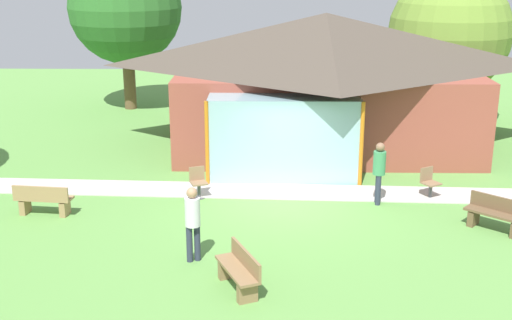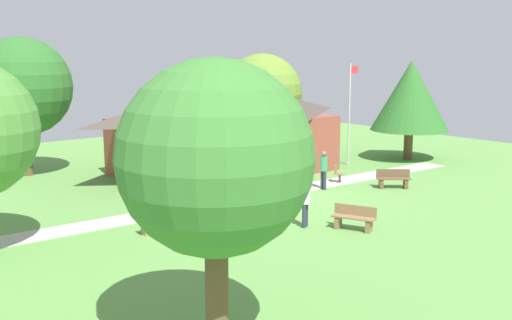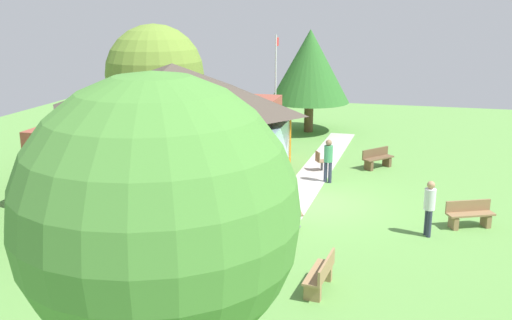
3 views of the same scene
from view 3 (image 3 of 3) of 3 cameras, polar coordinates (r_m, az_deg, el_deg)
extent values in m
plane|color=#609947|center=(20.41, 6.64, -4.28)|extent=(44.00, 44.00, 0.00)
cube|color=brown|center=(22.89, -8.11, 1.49)|extent=(10.02, 6.59, 2.81)
pyramid|color=#4C4238|center=(22.47, -8.33, 7.24)|extent=(11.02, 7.59, 1.83)
cube|color=#8CB2BF|center=(20.35, 0.48, -0.50)|extent=(4.51, 1.20, 2.53)
cylinder|color=orange|center=(18.12, 0.60, -2.48)|extent=(0.12, 0.12, 2.53)
cylinder|color=orange|center=(22.36, 3.37, 0.91)|extent=(0.12, 0.12, 2.53)
cube|color=#BCB7B2|center=(20.55, 3.88, -4.03)|extent=(23.08, 2.33, 0.03)
cylinder|color=silver|center=(27.82, 1.97, 6.82)|extent=(0.08, 0.08, 5.46)
cube|color=red|center=(27.87, 2.15, 11.75)|extent=(0.60, 0.02, 0.40)
cube|color=brown|center=(25.00, 12.15, 0.19)|extent=(1.42, 1.32, 0.06)
cube|color=brown|center=(25.45, 12.98, -0.18)|extent=(0.38, 0.41, 0.39)
cube|color=brown|center=(24.68, 11.23, -0.56)|extent=(0.38, 0.41, 0.39)
cube|color=brown|center=(25.07, 11.86, 0.75)|extent=(1.17, 1.04, 0.36)
cube|color=#9E7A51|center=(14.26, 6.30, -11.18)|extent=(1.54, 0.60, 0.06)
cube|color=#9E7A51|center=(13.90, 5.68, -13.07)|extent=(0.20, 0.42, 0.39)
cube|color=#9E7A51|center=(14.85, 6.82, -11.17)|extent=(0.20, 0.42, 0.39)
cube|color=#9E7A51|center=(14.13, 7.08, -10.52)|extent=(1.50, 0.22, 0.36)
cube|color=olive|center=(19.16, 20.69, -5.08)|extent=(1.01, 1.55, 0.06)
cube|color=olive|center=(19.52, 22.03, -5.65)|extent=(0.43, 0.31, 0.39)
cube|color=olive|center=(18.98, 19.17, -5.95)|extent=(0.43, 0.31, 0.39)
cube|color=olive|center=(19.24, 20.47, -4.31)|extent=(0.66, 1.40, 0.36)
cube|color=#8C6B4C|center=(24.16, 6.62, -0.10)|extent=(0.60, 0.60, 0.04)
cube|color=#8C6B4C|center=(24.03, 6.20, 0.37)|extent=(0.40, 0.26, 0.40)
cylinder|color=#4C4C51|center=(24.22, 6.60, -0.63)|extent=(0.10, 0.10, 0.42)
cylinder|color=#4C4C51|center=(24.28, 6.59, -1.08)|extent=(0.36, 0.36, 0.02)
cube|color=#8C6B4C|center=(18.03, 3.97, -5.39)|extent=(0.57, 0.57, 0.04)
cube|color=#8C6B4C|center=(17.92, 3.35, -4.76)|extent=(0.43, 0.19, 0.40)
cylinder|color=#4C4C51|center=(18.11, 3.96, -6.07)|extent=(0.10, 0.10, 0.42)
cylinder|color=#4C4C51|center=(18.19, 3.94, -6.65)|extent=(0.36, 0.36, 0.02)
cylinder|color=#2D3347|center=(22.65, 6.98, -1.19)|extent=(0.14, 0.14, 0.85)
cylinder|color=#2D3347|center=(22.62, 7.42, -1.23)|extent=(0.14, 0.14, 0.85)
cylinder|color=#3F8C59|center=(22.43, 7.26, 0.62)|extent=(0.34, 0.34, 0.65)
sphere|color=#846047|center=(22.33, 7.30, 1.73)|extent=(0.24, 0.24, 0.24)
cylinder|color=#2D3347|center=(18.15, 16.72, -5.93)|extent=(0.14, 0.14, 0.85)
cylinder|color=#2D3347|center=(18.00, 16.96, -6.12)|extent=(0.14, 0.14, 0.85)
cylinder|color=silver|center=(17.83, 17.02, -3.77)|extent=(0.34, 0.34, 0.65)
sphere|color=tan|center=(17.70, 17.13, -2.41)|extent=(0.24, 0.24, 0.24)
cylinder|color=brown|center=(31.73, 5.30, 4.33)|extent=(0.50, 0.50, 1.68)
cone|color=#2D6B28|center=(31.33, 5.42, 9.36)|extent=(4.35, 4.35, 3.92)
cylinder|color=brown|center=(28.68, -9.83, 3.17)|extent=(0.52, 0.52, 1.83)
sphere|color=olive|center=(28.25, -10.07, 8.52)|extent=(4.73, 4.73, 4.73)
sphere|color=#4C8C38|center=(8.50, -9.76, -5.41)|extent=(4.20, 4.20, 4.20)
camera|label=1|loc=(23.64, 53.65, 8.82)|focal=46.96mm
camera|label=2|loc=(15.77, 93.51, -3.53)|focal=41.90mm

